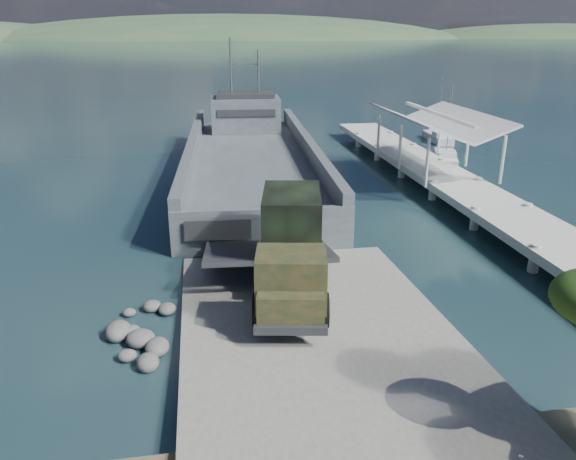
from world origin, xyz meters
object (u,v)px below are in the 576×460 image
(pier, at_px, (440,166))
(landing_craft, at_px, (251,167))
(sailboat_far, at_px, (438,138))
(military_truck, at_px, (291,248))
(sailboat_near, at_px, (446,159))
(soldier, at_px, (296,299))

(pier, height_order, landing_craft, landing_craft)
(pier, bearing_deg, sailboat_far, 66.60)
(landing_craft, relative_size, military_truck, 4.26)
(sailboat_far, bearing_deg, pier, -108.26)
(landing_craft, bearing_deg, sailboat_far, 33.26)
(sailboat_near, xyz_separation_m, sailboat_far, (3.26, 9.15, -0.01))
(landing_craft, distance_m, sailboat_near, 17.15)
(military_truck, height_order, soldier, military_truck)
(soldier, bearing_deg, military_truck, 48.19)
(pier, height_order, soldier, pier)
(soldier, relative_size, sailboat_near, 0.24)
(soldier, bearing_deg, sailboat_near, 18.87)
(pier, relative_size, landing_craft, 1.19)
(pier, bearing_deg, soldier, -126.74)
(military_truck, height_order, sailboat_far, sailboat_far)
(landing_craft, relative_size, sailboat_near, 5.47)
(sailboat_far, bearing_deg, landing_craft, -144.94)
(pier, relative_size, soldier, 26.98)
(pier, distance_m, soldier, 22.83)
(landing_craft, relative_size, soldier, 22.77)
(pier, bearing_deg, military_truck, -130.20)
(landing_craft, distance_m, soldier, 23.19)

